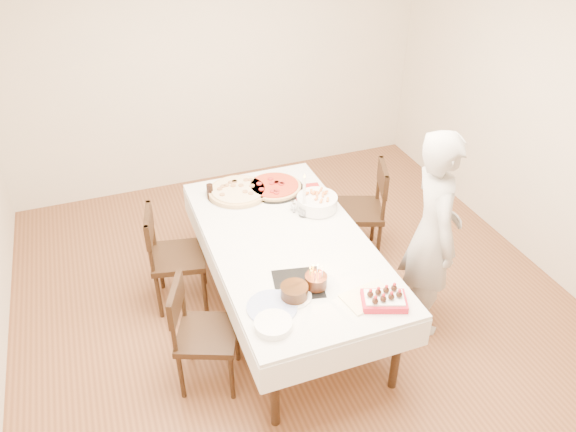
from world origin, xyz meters
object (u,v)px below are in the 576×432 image
object	(u,v)px
chair_right_savory	(358,211)
chair_left_dessert	(207,335)
person	(433,234)
pizza_pepperoni	(274,187)
layer_cake	(294,292)
cola_glass	(210,190)
dining_table	(288,279)
pizza_white	(238,191)
birthday_cake	(316,277)
pasta_bowl	(317,202)
taper_candle	(304,195)
chair_left_savory	(179,257)
strawberry_box	(384,300)

from	to	relation	value
chair_right_savory	chair_left_dessert	distance (m)	1.89
person	pizza_pepperoni	bearing A→B (deg)	51.89
layer_cake	cola_glass	bearing A→B (deg)	98.32
dining_table	pizza_white	size ratio (longest dim) A/B	3.89
chair_left_dessert	cola_glass	size ratio (longest dim) A/B	8.43
pizza_pepperoni	layer_cake	xyz separation A→B (m)	(-0.33, -1.34, 0.03)
cola_glass	birthday_cake	size ratio (longest dim) A/B	0.68
pasta_bowl	layer_cake	world-z (taller)	pasta_bowl
chair_right_savory	pasta_bowl	bearing A→B (deg)	-134.03
pasta_bowl	layer_cake	xyz separation A→B (m)	(-0.55, -0.93, -0.01)
pasta_bowl	taper_candle	size ratio (longest dim) A/B	0.87
chair_left_savory	birthday_cake	bearing A→B (deg)	137.33
birthday_cake	chair_left_savory	bearing A→B (deg)	126.03
taper_candle	birthday_cake	size ratio (longest dim) A/B	2.52
dining_table	chair_left_dessert	size ratio (longest dim) A/B	2.48
chair_left_dessert	taper_candle	world-z (taller)	taper_candle
chair_left_savory	taper_candle	distance (m)	1.13
chair_left_dessert	birthday_cake	bearing A→B (deg)	-168.89
pizza_pepperoni	pizza_white	bearing A→B (deg)	172.59
dining_table	chair_right_savory	xyz separation A→B (m)	(0.88, 0.56, 0.09)
taper_candle	pizza_white	bearing A→B (deg)	127.95
chair_left_dessert	birthday_cake	xyz separation A→B (m)	(0.73, -0.14, 0.41)
chair_right_savory	birthday_cake	size ratio (longest dim) A/B	6.20
layer_cake	person	bearing A→B (deg)	9.72
chair_left_dessert	chair_left_savory	bearing A→B (deg)	-66.90
cola_glass	dining_table	bearing A→B (deg)	-64.70
strawberry_box	pizza_pepperoni	bearing A→B (deg)	96.70
chair_left_savory	strawberry_box	bearing A→B (deg)	140.73
chair_left_dessert	chair_right_savory	bearing A→B (deg)	-126.83
pizza_white	pizza_pepperoni	distance (m)	0.31
chair_right_savory	taper_candle	world-z (taller)	taper_candle
dining_table	pizza_pepperoni	size ratio (longest dim) A/B	4.32
pasta_bowl	taper_candle	world-z (taller)	taper_candle
chair_right_savory	layer_cake	xyz separation A→B (m)	(-1.06, -1.17, 0.33)
person	pasta_bowl	world-z (taller)	person
dining_table	layer_cake	bearing A→B (deg)	-106.71
pizza_pepperoni	chair_left_savory	bearing A→B (deg)	-163.95
layer_cake	pizza_white	bearing A→B (deg)	89.10
dining_table	strawberry_box	bearing A→B (deg)	-68.69
pizza_white	strawberry_box	bearing A→B (deg)	-73.13
dining_table	cola_glass	world-z (taller)	cola_glass
chair_right_savory	cola_glass	distance (m)	1.34
pizza_pepperoni	birthday_cake	size ratio (longest dim) A/B	3.32
chair_right_savory	person	bearing A→B (deg)	-63.23
taper_candle	chair_left_savory	bearing A→B (deg)	168.45
chair_left_dessert	pizza_white	bearing A→B (deg)	-94.10
cola_glass	chair_left_savory	bearing A→B (deg)	-136.27
taper_candle	layer_cake	bearing A→B (deg)	-115.45
layer_cake	strawberry_box	distance (m)	0.58
chair_left_dessert	pizza_pepperoni	world-z (taller)	chair_left_dessert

